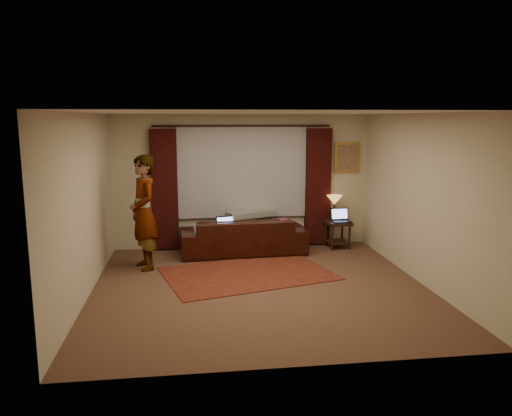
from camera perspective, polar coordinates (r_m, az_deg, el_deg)
The scene contains 20 objects.
floor at distance 7.66m, azimuth 0.46°, elevation -9.03°, with size 5.00×5.00×0.01m, color brown.
ceiling at distance 7.23m, azimuth 0.49°, elevation 10.85°, with size 5.00×5.00×0.02m, color silver.
wall_back at distance 9.79m, azimuth -1.60°, elevation 3.06°, with size 5.00×0.02×2.60m, color beige.
wall_front at distance 4.92m, azimuth 4.60°, elevation -4.18°, with size 5.00×0.02×2.60m, color beige.
wall_left at distance 7.41m, azimuth -19.04°, elevation 0.17°, with size 0.02×5.00×2.60m, color beige.
wall_right at distance 8.07m, azimuth 18.33°, elevation 1.00°, with size 0.02×5.00×2.60m, color beige.
sheer_curtain at distance 9.71m, azimuth -1.56°, elevation 4.18°, with size 2.50×0.05×1.80m, color #A1A0A8.
drape_left at distance 9.65m, azimuth -10.42°, elevation 2.07°, with size 0.50×0.14×2.30m, color black.
drape_right at distance 9.97m, azimuth 7.09°, elevation 2.41°, with size 0.50×0.14×2.30m, color black.
curtain_rod at distance 9.60m, azimuth -1.56°, elevation 9.38°, with size 0.04×0.04×3.40m, color black.
picture_frame at distance 10.15m, azimuth 10.34°, elevation 5.70°, with size 0.50×0.04×0.60m, color #BB8E3E.
sofa at distance 9.38m, azimuth -1.50°, elevation -2.39°, with size 2.34×1.01×0.95m, color black.
throw_blanket at distance 9.61m, azimuth -0.57°, elevation 0.86°, with size 0.95×0.38×0.11m, color gray.
clothing_pile at distance 9.36m, azimuth 3.08°, elevation -1.81°, with size 0.47×0.36×0.20m, color #662C43.
laptop_sofa at distance 9.19m, azimuth -3.33°, elevation -1.88°, with size 0.34×0.37×0.25m, color black, non-canonical shape.
area_rug at distance 8.26m, azimuth -0.96°, elevation -7.49°, with size 2.64×1.76×0.01m, color #5F2316.
end_table at distance 9.95m, azimuth 9.28°, elevation -3.01°, with size 0.46×0.46×0.53m, color black.
tiffany_lamp at distance 9.97m, azimuth 8.93°, elevation 0.05°, with size 0.31×0.31×0.49m, color olive, non-canonical shape.
laptop_table at distance 9.82m, azimuth 9.74°, elevation -0.84°, with size 0.35×0.38×0.26m, color black, non-canonical shape.
person at distance 8.54m, azimuth -12.71°, elevation -0.52°, with size 0.57×0.57×1.93m, color gray.
Camera 1 is at (-1.02, -7.16, 2.52)m, focal length 35.00 mm.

